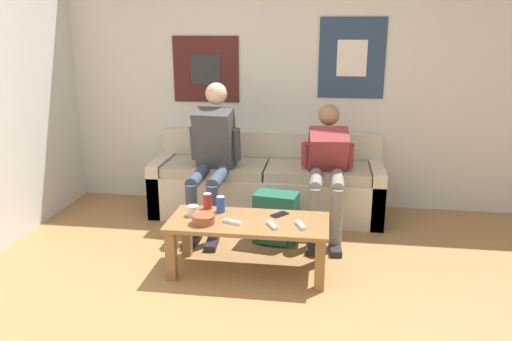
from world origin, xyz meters
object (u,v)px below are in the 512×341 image
(backpack, at_px, (276,219))
(cell_phone, at_px, (280,214))
(drink_can_red, at_px, (208,201))
(ceramic_bowl, at_px, (203,218))
(game_controller_near_left, at_px, (272,225))
(person_seated_teen, at_px, (327,164))
(person_seated_adult, at_px, (212,152))
(pillar_candle, at_px, (193,211))
(coffee_table, at_px, (248,230))
(couch, at_px, (267,185))
(game_controller_near_right, at_px, (300,225))
(drink_can_blue, at_px, (221,204))
(game_controller_far_center, at_px, (232,222))

(backpack, height_order, cell_phone, backpack)
(drink_can_red, bearing_deg, ceramic_bowl, -82.42)
(ceramic_bowl, bearing_deg, game_controller_near_left, 1.21)
(person_seated_teen, xyz_separation_m, cell_phone, (-0.34, -0.75, -0.20))
(person_seated_adult, xyz_separation_m, pillar_candle, (0.04, -0.83, -0.25))
(coffee_table, bearing_deg, person_seated_adult, 117.90)
(couch, height_order, drink_can_red, couch)
(person_seated_adult, height_order, game_controller_near_right, person_seated_adult)
(person_seated_teen, distance_m, cell_phone, 0.85)
(person_seated_adult, height_order, ceramic_bowl, person_seated_adult)
(ceramic_bowl, bearing_deg, drink_can_blue, 72.92)
(game_controller_near_left, bearing_deg, drink_can_blue, 150.88)
(coffee_table, distance_m, person_seated_adult, 1.05)
(pillar_candle, distance_m, game_controller_near_right, 0.81)
(ceramic_bowl, bearing_deg, couch, 77.35)
(coffee_table, xyz_separation_m, cell_phone, (0.22, 0.14, 0.08))
(coffee_table, bearing_deg, drink_can_red, 150.67)
(person_seated_adult, distance_m, drink_can_red, 0.72)
(drink_can_red, bearing_deg, backpack, 35.81)
(coffee_table, xyz_separation_m, game_controller_near_left, (0.19, -0.09, 0.09))
(couch, xyz_separation_m, ceramic_bowl, (-0.30, -1.33, 0.16))
(ceramic_bowl, relative_size, game_controller_near_right, 1.17)
(person_seated_teen, height_order, ceramic_bowl, person_seated_teen)
(person_seated_adult, distance_m, game_controller_far_center, 1.04)
(game_controller_near_left, bearing_deg, couch, 98.44)
(couch, bearing_deg, game_controller_near_left, -81.56)
(ceramic_bowl, bearing_deg, drink_can_red, 97.58)
(couch, bearing_deg, ceramic_bowl, -102.65)
(ceramic_bowl, xyz_separation_m, game_controller_far_center, (0.21, 0.03, -0.03))
(drink_can_blue, relative_size, game_controller_near_right, 0.85)
(ceramic_bowl, xyz_separation_m, drink_can_red, (-0.04, 0.30, 0.02))
(couch, xyz_separation_m, coffee_table, (0.01, -1.23, 0.05))
(person_seated_teen, distance_m, drink_can_blue, 1.10)
(ceramic_bowl, bearing_deg, game_controller_far_center, 7.72)
(coffee_table, height_order, cell_phone, cell_phone)
(pillar_candle, bearing_deg, cell_phone, 8.98)
(pillar_candle, bearing_deg, game_controller_near_left, -11.99)
(pillar_candle, relative_size, game_controller_near_left, 0.63)
(drink_can_blue, height_order, game_controller_near_left, drink_can_blue)
(pillar_candle, relative_size, game_controller_far_center, 0.61)
(game_controller_near_right, bearing_deg, ceramic_bowl, -176.88)
(coffee_table, xyz_separation_m, person_seated_adult, (-0.46, 0.87, 0.36))
(couch, height_order, ceramic_bowl, couch)
(cell_phone, bearing_deg, game_controller_far_center, -146.36)
(drink_can_red, bearing_deg, game_controller_near_right, -19.62)
(ceramic_bowl, bearing_deg, coffee_table, 18.23)
(backpack, bearing_deg, drink_can_red, -144.19)
(coffee_table, distance_m, game_controller_near_left, 0.22)
(game_controller_near_left, bearing_deg, person_seated_adult, 123.89)
(coffee_table, relative_size, game_controller_near_left, 8.13)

